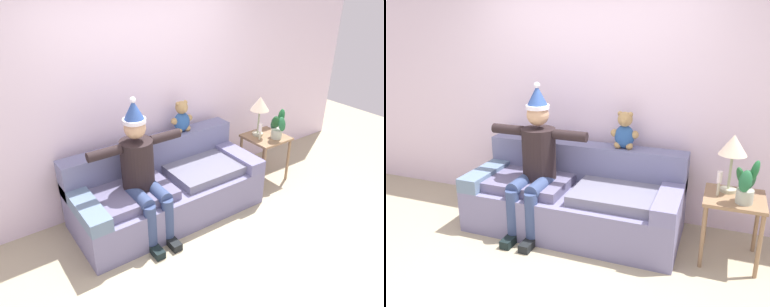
% 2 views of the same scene
% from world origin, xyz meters
% --- Properties ---
extents(ground_plane, '(10.00, 10.00, 0.00)m').
position_xyz_m(ground_plane, '(0.00, 0.00, 0.00)').
color(ground_plane, tan).
extents(back_wall, '(7.00, 0.10, 2.70)m').
position_xyz_m(back_wall, '(0.00, 1.55, 1.35)').
color(back_wall, silver).
rests_on(back_wall, ground_plane).
extents(couch, '(2.14, 0.92, 0.83)m').
position_xyz_m(couch, '(0.00, 1.02, 0.32)').
color(couch, slate).
rests_on(couch, ground_plane).
extents(person_seated, '(1.02, 0.77, 1.51)m').
position_xyz_m(person_seated, '(-0.36, 0.85, 0.76)').
color(person_seated, black).
rests_on(person_seated, ground_plane).
extents(teddy_bear, '(0.29, 0.17, 0.38)m').
position_xyz_m(teddy_bear, '(0.42, 1.30, 1.00)').
color(teddy_bear, '#2A5596').
rests_on(teddy_bear, couch).
extents(side_table, '(0.51, 0.50, 0.61)m').
position_xyz_m(side_table, '(1.50, 0.94, 0.51)').
color(side_table, '#8E6C4C').
rests_on(side_table, ground_plane).
extents(table_lamp, '(0.24, 0.24, 0.52)m').
position_xyz_m(table_lamp, '(1.44, 1.04, 1.02)').
color(table_lamp, '#B4B596').
rests_on(table_lamp, side_table).
extents(potted_plant, '(0.22, 0.27, 0.39)m').
position_xyz_m(potted_plant, '(1.57, 0.83, 0.79)').
color(potted_plant, '#AFB7A4').
rests_on(potted_plant, side_table).
extents(candle_tall, '(0.04, 0.04, 0.22)m').
position_xyz_m(candle_tall, '(1.36, 0.92, 0.75)').
color(candle_tall, beige).
rests_on(candle_tall, side_table).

